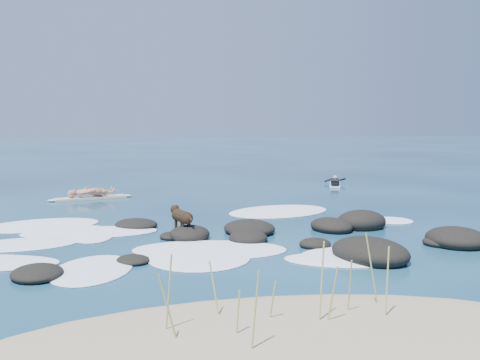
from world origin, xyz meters
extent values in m
plane|color=#0A2642|center=(0.00, 0.00, 0.00)|extent=(160.00, 160.00, 0.00)
ellipsoid|color=#9E8966|center=(0.00, -8.20, 0.00)|extent=(9.00, 4.40, 0.60)
cylinder|color=#98A952|center=(-0.65, -8.51, 0.68)|extent=(0.12, 0.04, 1.13)
cylinder|color=#98A952|center=(0.94, -7.45, 0.58)|extent=(0.06, 0.21, 0.92)
cylinder|color=#98A952|center=(1.40, -7.67, 0.69)|extent=(0.11, 0.14, 1.13)
cylinder|color=#98A952|center=(0.55, -7.80, 0.59)|extent=(0.15, 0.13, 0.93)
cylinder|color=#98A952|center=(-1.64, -7.70, 0.70)|extent=(0.12, 0.09, 1.17)
cylinder|color=#98A952|center=(-0.22, -7.56, 0.47)|extent=(0.10, 0.14, 0.70)
cylinder|color=#98A952|center=(-0.78, -8.03, 0.49)|extent=(0.08, 0.04, 0.74)
cylinder|color=#98A952|center=(1.41, -7.13, 0.74)|extent=(0.28, 0.07, 1.21)
cylinder|color=#98A952|center=(-0.98, -7.22, 0.57)|extent=(0.16, 0.19, 0.89)
cylinder|color=#98A952|center=(0.43, -7.71, 0.74)|extent=(0.12, 0.16, 1.24)
cylinder|color=#98A952|center=(-1.65, -8.06, 0.63)|extent=(0.27, 0.09, 1.00)
ellipsoid|color=black|center=(3.32, -2.87, 0.04)|extent=(0.80, 0.78, 0.17)
ellipsoid|color=black|center=(2.99, -0.70, 0.11)|extent=(1.38, 1.57, 0.45)
ellipsoid|color=black|center=(2.80, -3.81, 0.16)|extent=(2.10, 2.28, 0.63)
ellipsoid|color=black|center=(0.71, -0.62, 0.11)|extent=(1.45, 1.63, 0.43)
ellipsoid|color=black|center=(5.00, -2.80, 0.07)|extent=(0.97, 1.00, 0.27)
ellipsoid|color=black|center=(5.43, -2.82, 0.14)|extent=(1.52, 1.60, 0.56)
ellipsoid|color=black|center=(1.96, -2.53, 0.07)|extent=(0.83, 0.74, 0.29)
ellipsoid|color=black|center=(-4.05, -4.03, 0.08)|extent=(1.21, 1.32, 0.30)
ellipsoid|color=black|center=(0.49, -1.70, 0.09)|extent=(1.14, 1.15, 0.38)
ellipsoid|color=black|center=(-0.93, -1.14, 0.11)|extent=(1.32, 1.36, 0.46)
ellipsoid|color=black|center=(0.51, -1.01, 0.08)|extent=(0.93, 1.03, 0.33)
ellipsoid|color=black|center=(3.95, -0.48, 0.16)|extent=(1.77, 1.61, 0.66)
ellipsoid|color=black|center=(-2.27, -3.23, 0.05)|extent=(0.96, 1.00, 0.20)
ellipsoid|color=black|center=(-1.39, -1.00, 0.05)|extent=(0.62, 0.71, 0.21)
ellipsoid|color=black|center=(-2.31, 0.57, 0.08)|extent=(1.59, 1.53, 0.32)
ellipsoid|color=white|center=(-5.02, -1.18, 0.01)|extent=(2.95, 1.90, 0.12)
ellipsoid|color=white|center=(5.23, 0.30, 0.01)|extent=(1.56, 1.50, 0.12)
ellipsoid|color=white|center=(-1.13, -2.81, 0.01)|extent=(1.74, 1.38, 0.12)
ellipsoid|color=white|center=(-3.52, 0.03, 0.01)|extent=(3.64, 1.57, 0.12)
ellipsoid|color=white|center=(2.41, -3.30, 0.01)|extent=(2.09, 1.34, 0.12)
ellipsoid|color=white|center=(-3.07, -3.71, 0.01)|extent=(2.01, 2.61, 0.12)
ellipsoid|color=white|center=(-3.53, -0.17, 0.01)|extent=(1.74, 2.58, 0.12)
ellipsoid|color=white|center=(-5.02, 1.25, 0.01)|extent=(3.68, 2.81, 0.12)
ellipsoid|color=white|center=(-0.55, -2.41, 0.01)|extent=(3.87, 2.41, 0.12)
ellipsoid|color=white|center=(2.26, 2.45, 0.01)|extent=(4.16, 3.43, 0.12)
ellipsoid|color=white|center=(-0.86, -3.14, 0.01)|extent=(2.85, 2.85, 0.12)
ellipsoid|color=white|center=(2.05, -3.81, 0.01)|extent=(2.56, 1.86, 0.12)
ellipsoid|color=white|center=(-1.10, -0.86, 0.01)|extent=(1.10, 0.90, 0.12)
cube|color=beige|center=(-4.19, 6.34, 0.05)|extent=(2.68, 1.31, 0.09)
ellipsoid|color=beige|center=(-2.93, 6.73, 0.05)|extent=(0.59, 0.45, 0.10)
ellipsoid|color=beige|center=(-5.45, 5.94, 0.05)|extent=(0.59, 0.45, 0.10)
imported|color=tan|center=(-4.19, 6.34, 0.95)|extent=(0.58, 0.72, 1.72)
cube|color=white|center=(6.45, 8.89, 0.05)|extent=(1.12, 2.08, 0.07)
ellipsoid|color=white|center=(6.79, 9.85, 0.05)|extent=(0.38, 0.50, 0.08)
cube|color=black|center=(6.45, 8.89, 0.19)|extent=(0.77, 1.30, 0.20)
sphere|color=tan|center=(6.69, 9.57, 0.30)|extent=(0.27, 0.27, 0.21)
cylinder|color=black|center=(6.50, 9.79, 0.18)|extent=(0.52, 0.11, 0.23)
cylinder|color=black|center=(6.99, 9.62, 0.18)|extent=(0.43, 0.41, 0.23)
cube|color=black|center=(6.22, 8.24, 0.15)|extent=(0.47, 0.59, 0.13)
cylinder|color=black|center=(-1.10, -0.96, 0.55)|extent=(0.52, 0.71, 0.31)
sphere|color=black|center=(-1.20, -0.68, 0.55)|extent=(0.42, 0.42, 0.33)
sphere|color=black|center=(-0.99, -1.23, 0.55)|extent=(0.38, 0.38, 0.30)
sphere|color=black|center=(-1.27, -0.51, 0.66)|extent=(0.30, 0.30, 0.23)
cone|color=black|center=(-1.32, -0.38, 0.64)|extent=(0.17, 0.18, 0.12)
cone|color=black|center=(-1.32, -0.54, 0.75)|extent=(0.13, 0.11, 0.11)
cone|color=black|center=(-1.21, -0.50, 0.75)|extent=(0.13, 0.11, 0.11)
cylinder|color=black|center=(-1.25, -0.78, 0.21)|extent=(0.10, 0.10, 0.42)
cylinder|color=black|center=(-1.10, -0.72, 0.21)|extent=(0.10, 0.10, 0.42)
cylinder|color=black|center=(-1.10, -1.19, 0.21)|extent=(0.10, 0.10, 0.42)
cylinder|color=black|center=(-0.94, -1.13, 0.21)|extent=(0.10, 0.10, 0.42)
cylinder|color=black|center=(-0.94, -1.36, 0.60)|extent=(0.16, 0.31, 0.18)
camera|label=1|loc=(-1.81, -14.53, 3.01)|focal=40.00mm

